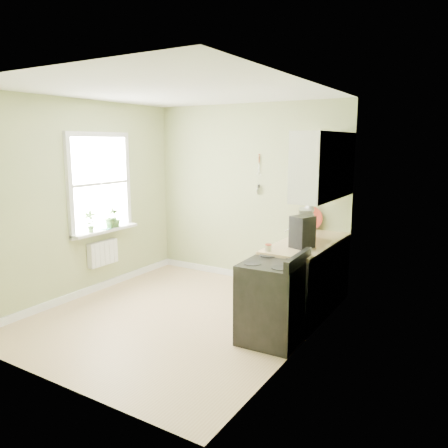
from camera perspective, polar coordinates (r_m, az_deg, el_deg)
The scene contains 21 objects.
floor at distance 5.58m, azimuth -6.03°, elevation -11.98°, with size 3.20×3.60×0.02m, color tan.
ceiling at distance 5.18m, azimuth -6.64°, elevation 17.01°, with size 3.20×3.60×0.02m, color white.
wall_back at distance 6.72m, azimuth 3.14°, elevation 3.96°, with size 3.20×0.02×2.70m, color #ACB67C.
wall_left at distance 6.31m, azimuth -18.00°, elevation 3.03°, with size 0.02×3.60×2.70m, color #ACB67C.
wall_right at distance 4.43m, azimuth 10.45°, elevation 0.34°, with size 0.02×3.60×2.70m, color #ACB67C.
base_cabinets at distance 5.66m, azimuth 10.85°, elevation -6.97°, with size 0.60×1.60×0.87m, color white.
countertop at distance 5.55m, azimuth 10.91°, elevation -2.46°, with size 0.64×1.60×0.04m, color beige.
upper_cabinets at distance 5.46m, azimuth 12.97°, elevation 7.45°, with size 0.35×1.40×0.80m, color white.
window at distance 6.47m, azimuth -15.94°, elevation 5.09°, with size 0.06×1.14×1.44m.
window_sill at distance 6.51m, azimuth -15.20°, elevation -0.80°, with size 0.18×1.14×0.04m, color white.
radiator at distance 6.57m, azimuth -15.56°, elevation -3.67°, with size 0.12×0.50×0.35m, color white.
wall_utensils at distance 6.58m, azimuth 4.58°, elevation 5.68°, with size 0.02×0.14×0.58m.
stove at distance 4.81m, azimuth 6.46°, elevation -9.88°, with size 0.66×0.74×1.00m.
stand_mixer at distance 5.57m, azimuth 10.53°, elevation -0.21°, with size 0.33×0.41×0.44m.
kettle at distance 5.72m, azimuth 9.15°, elevation -0.82°, with size 0.19×0.11×0.19m.
coffee_maker at distance 5.18m, azimuth 10.16°, elevation -1.12°, with size 0.28×0.30×0.38m.
red_tray at distance 6.25m, azimuth 11.23°, elevation 0.75°, with size 0.34×0.34×0.02m, color #AC3321.
jar at distance 4.98m, azimuth 5.81°, elevation -3.07°, with size 0.08×0.08×0.08m.
plant_a at distance 6.28m, azimuth -17.11°, elevation 0.31°, with size 0.16×0.11×0.31m, color #4A7434.
plant_b at distance 6.53m, azimuth -14.65°, elevation 0.92°, with size 0.18×0.15×0.33m, color #4A7434.
plant_c at distance 6.61m, azimuth -14.03°, elevation 0.77°, with size 0.15×0.15×0.27m, color #4A7434.
Camera 1 is at (3.15, -4.08, 2.12)m, focal length 35.00 mm.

